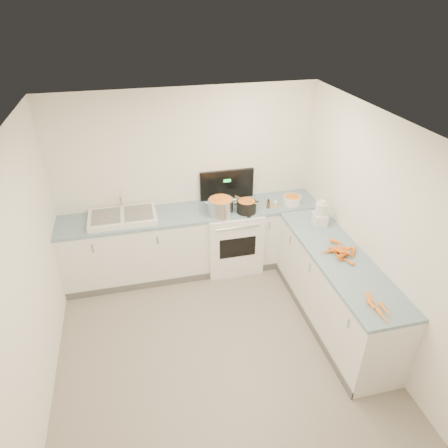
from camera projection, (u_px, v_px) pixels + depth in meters
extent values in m
cube|color=white|center=(193.00, 242.00, 5.59)|extent=(3.50, 0.60, 0.90)
cube|color=#799CAC|center=(192.00, 213.00, 5.35)|extent=(3.50, 0.62, 0.04)
cube|color=white|center=(334.00, 290.00, 4.71)|extent=(0.60, 2.20, 0.90)
cube|color=#799CAC|center=(340.00, 257.00, 4.47)|extent=(0.62, 2.20, 0.04)
cube|color=white|center=(232.00, 238.00, 5.68)|extent=(0.76, 0.65, 0.90)
cube|color=black|center=(227.00, 185.00, 5.57)|extent=(0.76, 0.05, 0.42)
cube|color=white|center=(123.00, 217.00, 5.14)|extent=(0.86, 0.52, 0.07)
cube|color=slate|center=(106.00, 216.00, 5.08)|extent=(0.36, 0.42, 0.01)
cube|color=slate|center=(139.00, 213.00, 5.16)|extent=(0.36, 0.42, 0.01)
cylinder|color=silver|center=(121.00, 199.00, 5.24)|extent=(0.03, 0.03, 0.24)
cylinder|color=silver|center=(221.00, 207.00, 5.23)|extent=(0.35, 0.35, 0.24)
cylinder|color=black|center=(246.00, 207.00, 5.29)|extent=(0.28, 0.28, 0.18)
cylinder|color=#AD7A47|center=(247.00, 200.00, 5.24)|extent=(0.24, 0.32, 0.02)
cylinder|color=white|center=(292.00, 200.00, 5.50)|extent=(0.31, 0.31, 0.11)
cylinder|color=#593319|center=(268.00, 204.00, 5.39)|extent=(0.04, 0.04, 0.11)
cylinder|color=#E5B266|center=(275.00, 206.00, 5.38)|extent=(0.05, 0.05, 0.09)
cube|color=white|center=(320.00, 219.00, 5.02)|extent=(0.19, 0.22, 0.14)
cylinder|color=silver|center=(321.00, 209.00, 4.95)|extent=(0.15, 0.15, 0.15)
cylinder|color=white|center=(322.00, 202.00, 4.90)|extent=(0.09, 0.09, 0.04)
cone|color=orange|center=(347.00, 261.00, 4.35)|extent=(0.11, 0.18, 0.04)
cone|color=orange|center=(341.00, 250.00, 4.51)|extent=(0.17, 0.08, 0.04)
cone|color=orange|center=(345.00, 252.00, 4.47)|extent=(0.09, 0.18, 0.05)
cone|color=orange|center=(340.00, 251.00, 4.50)|extent=(0.09, 0.18, 0.04)
cone|color=orange|center=(329.00, 251.00, 4.49)|extent=(0.21, 0.06, 0.05)
cone|color=orange|center=(338.00, 256.00, 4.42)|extent=(0.04, 0.17, 0.04)
cone|color=orange|center=(341.00, 250.00, 4.50)|extent=(0.05, 0.18, 0.05)
cone|color=orange|center=(336.00, 250.00, 4.52)|extent=(0.13, 0.16, 0.04)
cone|color=orange|center=(342.00, 252.00, 4.48)|extent=(0.10, 0.19, 0.05)
cone|color=orange|center=(353.00, 253.00, 4.47)|extent=(0.14, 0.18, 0.05)
cone|color=orange|center=(340.00, 248.00, 4.47)|extent=(0.11, 0.22, 0.05)
cone|color=orange|center=(344.00, 255.00, 4.38)|extent=(0.19, 0.09, 0.04)
cone|color=orange|center=(344.00, 252.00, 4.40)|extent=(0.18, 0.18, 0.05)
cone|color=orange|center=(341.00, 250.00, 4.47)|extent=(0.15, 0.20, 0.05)
cone|color=orange|center=(345.00, 251.00, 4.43)|extent=(0.19, 0.12, 0.04)
cone|color=orange|center=(338.00, 242.00, 4.62)|extent=(0.15, 0.16, 0.05)
cone|color=orange|center=(342.00, 249.00, 4.51)|extent=(0.18, 0.07, 0.04)
cone|color=orange|center=(382.00, 316.00, 3.62)|extent=(0.05, 0.18, 0.04)
cone|color=orange|center=(385.00, 310.00, 3.68)|extent=(0.05, 0.20, 0.04)
cone|color=orange|center=(375.00, 307.00, 3.72)|extent=(0.08, 0.18, 0.04)
cone|color=orange|center=(371.00, 303.00, 3.76)|extent=(0.08, 0.20, 0.04)
cone|color=orange|center=(371.00, 298.00, 3.82)|extent=(0.06, 0.17, 0.04)
cube|color=tan|center=(100.00, 219.00, 5.00)|extent=(0.02, 0.04, 0.00)
cube|color=tan|center=(97.00, 214.00, 5.12)|extent=(0.04, 0.04, 0.00)
cube|color=tan|center=(101.00, 217.00, 5.06)|extent=(0.03, 0.05, 0.00)
cube|color=tan|center=(106.00, 221.00, 4.98)|extent=(0.04, 0.02, 0.00)
cube|color=tan|center=(107.00, 216.00, 5.08)|extent=(0.02, 0.05, 0.00)
cube|color=tan|center=(107.00, 214.00, 5.12)|extent=(0.03, 0.01, 0.00)
cube|color=tan|center=(103.00, 219.00, 5.01)|extent=(0.04, 0.01, 0.00)
cube|color=tan|center=(110.00, 215.00, 5.09)|extent=(0.05, 0.02, 0.00)
cube|color=tan|center=(114.00, 211.00, 5.19)|extent=(0.04, 0.02, 0.00)
cube|color=tan|center=(110.00, 217.00, 5.05)|extent=(0.01, 0.03, 0.00)
cube|color=tan|center=(111.00, 215.00, 5.10)|extent=(0.04, 0.03, 0.00)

